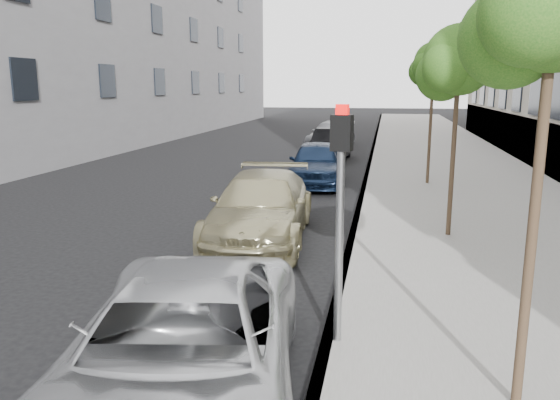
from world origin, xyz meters
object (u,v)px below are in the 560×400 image
(signal_pole, at_px, (340,197))
(suv, at_px, (261,208))
(tree_near, at_px, (559,0))
(minivan, at_px, (182,353))
(sedan_blue, at_px, (317,163))
(tree_far, at_px, (435,62))
(tree_mid, at_px, (461,60))
(sedan_rear, at_px, (331,135))
(sedan_black, at_px, (331,145))

(signal_pole, bearing_deg, suv, 123.42)
(tree_near, xyz_separation_m, signal_pole, (-1.93, 1.06, -2.02))
(minivan, height_order, sedan_blue, sedan_blue)
(suv, bearing_deg, signal_pole, -70.59)
(tree_far, height_order, minivan, tree_far)
(minivan, relative_size, suv, 1.01)
(tree_far, bearing_deg, tree_near, -90.00)
(signal_pole, bearing_deg, tree_mid, 80.39)
(signal_pole, distance_m, minivan, 2.55)
(tree_near, distance_m, sedan_rear, 24.65)
(minivan, bearing_deg, tree_far, 66.39)
(minivan, relative_size, sedan_rear, 1.05)
(tree_near, relative_size, signal_pole, 1.59)
(suv, relative_size, sedan_rear, 1.03)
(tree_far, height_order, sedan_black, tree_far)
(tree_mid, bearing_deg, minivan, -115.01)
(minivan, bearing_deg, tree_mid, 55.10)
(signal_pole, height_order, minivan, signal_pole)
(minivan, xyz_separation_m, sedan_blue, (-0.33, 13.35, 0.05))
(tree_near, bearing_deg, sedan_blue, 106.05)
(tree_mid, xyz_separation_m, signal_pole, (-1.93, -5.44, -1.81))
(tree_mid, relative_size, sedan_rear, 0.96)
(tree_near, height_order, tree_mid, tree_near)
(suv, bearing_deg, sedan_black, 85.12)
(suv, xyz_separation_m, sedan_black, (0.18, 13.12, -0.02))
(suv, bearing_deg, sedan_rear, 86.87)
(tree_mid, bearing_deg, sedan_black, 107.08)
(sedan_rear, bearing_deg, suv, -81.27)
(tree_near, bearing_deg, sedan_black, 101.42)
(tree_far, bearing_deg, signal_pole, -99.17)
(tree_far, bearing_deg, suv, -119.22)
(suv, bearing_deg, tree_mid, 5.28)
(tree_near, distance_m, signal_pole, 2.99)
(signal_pole, xyz_separation_m, sedan_blue, (-1.73, 11.66, -1.25))
(sedan_blue, height_order, sedan_rear, sedan_blue)
(minivan, height_order, sedan_rear, minivan)
(signal_pole, distance_m, sedan_blue, 11.85)
(tree_far, xyz_separation_m, suv, (-4.01, -7.16, -3.31))
(tree_near, xyz_separation_m, sedan_rear, (-4.32, 24.04, -3.32))
(tree_near, bearing_deg, minivan, -169.25)
(tree_far, bearing_deg, sedan_black, 122.73)
(tree_near, relative_size, sedan_rear, 0.99)
(tree_near, bearing_deg, tree_mid, 90.00)
(tree_near, distance_m, tree_far, 13.00)
(tree_far, distance_m, signal_pole, 12.26)
(tree_mid, relative_size, tree_far, 0.97)
(sedan_blue, distance_m, sedan_rear, 11.34)
(tree_mid, xyz_separation_m, sedan_blue, (-3.66, 6.22, -3.06))
(tree_mid, bearing_deg, signal_pole, -109.51)
(tree_mid, distance_m, sedan_rear, 18.33)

